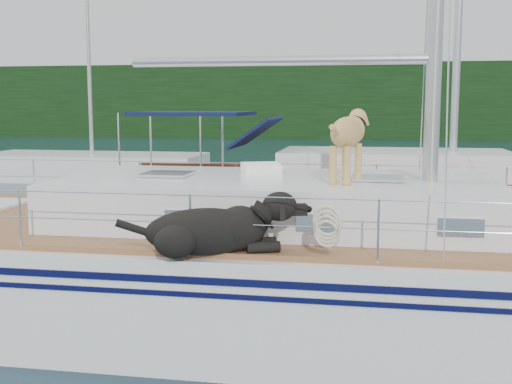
# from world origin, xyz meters

# --- Properties ---
(ground) EXTENTS (120.00, 120.00, 0.00)m
(ground) POSITION_xyz_m (0.00, 0.00, 0.00)
(ground) COLOR black
(ground) RESTS_ON ground
(tree_line) EXTENTS (90.00, 3.00, 6.00)m
(tree_line) POSITION_xyz_m (0.00, 45.00, 3.00)
(tree_line) COLOR black
(tree_line) RESTS_ON ground
(shore_bank) EXTENTS (92.00, 1.00, 1.20)m
(shore_bank) POSITION_xyz_m (0.00, 46.20, 0.60)
(shore_bank) COLOR #595147
(shore_bank) RESTS_ON ground
(main_sailboat) EXTENTS (12.00, 4.11, 14.01)m
(main_sailboat) POSITION_xyz_m (0.10, -0.01, 0.68)
(main_sailboat) COLOR silver
(main_sailboat) RESTS_ON ground
(neighbor_sailboat) EXTENTS (11.00, 3.50, 13.30)m
(neighbor_sailboat) POSITION_xyz_m (1.32, 6.29, 0.63)
(neighbor_sailboat) COLOR silver
(neighbor_sailboat) RESTS_ON ground
(bg_boat_west) EXTENTS (8.00, 3.00, 11.65)m
(bg_boat_west) POSITION_xyz_m (-8.00, 14.00, 0.45)
(bg_boat_west) COLOR silver
(bg_boat_west) RESTS_ON ground
(bg_boat_center) EXTENTS (7.20, 3.00, 11.65)m
(bg_boat_center) POSITION_xyz_m (4.00, 16.00, 0.45)
(bg_boat_center) COLOR silver
(bg_boat_center) RESTS_ON ground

